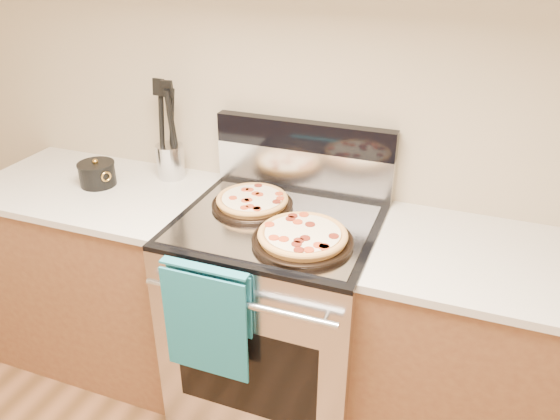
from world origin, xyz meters
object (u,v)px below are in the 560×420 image
(pepperoni_pizza_front, at_px, (303,237))
(pepperoni_pizza_back, at_px, (252,201))
(saucepan, at_px, (97,175))
(range_body, at_px, (278,319))
(utensil_crock, at_px, (171,161))

(pepperoni_pizza_front, bearing_deg, pepperoni_pizza_back, 144.29)
(saucepan, bearing_deg, pepperoni_pizza_back, 1.38)
(range_body, distance_m, saucepan, 1.00)
(range_body, xyz_separation_m, pepperoni_pizza_front, (0.14, -0.13, 0.50))
(pepperoni_pizza_front, xyz_separation_m, utensil_crock, (-0.75, 0.37, 0.04))
(pepperoni_pizza_back, bearing_deg, range_body, -27.69)
(range_body, xyz_separation_m, pepperoni_pizza_back, (-0.13, 0.07, 0.50))
(pepperoni_pizza_front, bearing_deg, range_body, 138.08)
(pepperoni_pizza_front, relative_size, utensil_crock, 2.32)
(utensil_crock, bearing_deg, pepperoni_pizza_back, -19.89)
(pepperoni_pizza_front, height_order, utensil_crock, utensil_crock)
(range_body, height_order, saucepan, saucepan)
(pepperoni_pizza_back, relative_size, utensil_crock, 2.09)
(pepperoni_pizza_front, bearing_deg, saucepan, 169.71)
(utensil_crock, bearing_deg, range_body, -21.70)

